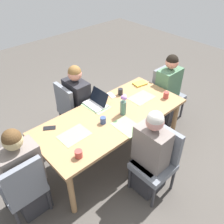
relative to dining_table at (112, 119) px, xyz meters
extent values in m
plane|color=#4C4742|center=(0.00, 0.00, -0.65)|extent=(10.00, 10.00, 0.00)
cube|color=#9E754C|center=(0.00, 0.00, 0.05)|extent=(2.08, 0.92, 0.04)
cylinder|color=#9E754C|center=(-0.96, -0.38, -0.31)|extent=(0.07, 0.07, 0.69)
cylinder|color=#9E754C|center=(0.96, -0.38, -0.31)|extent=(0.07, 0.07, 0.69)
cylinder|color=#9E754C|center=(-0.96, 0.38, -0.31)|extent=(0.07, 0.07, 0.69)
cylinder|color=#9E754C|center=(0.96, 0.38, -0.31)|extent=(0.07, 0.07, 0.69)
cube|color=slate|center=(1.33, 0.03, -0.24)|extent=(0.44, 0.44, 0.08)
cube|color=slate|center=(1.33, 0.22, 0.02)|extent=(0.42, 0.06, 0.45)
cylinder|color=#333338|center=(1.52, -0.16, -0.47)|extent=(0.04, 0.04, 0.37)
cylinder|color=#333338|center=(1.14, -0.16, -0.47)|extent=(0.04, 0.04, 0.37)
cylinder|color=#333338|center=(1.52, 0.22, -0.47)|extent=(0.04, 0.04, 0.37)
cylinder|color=#333338|center=(1.14, 0.22, -0.47)|extent=(0.04, 0.04, 0.37)
cube|color=#2D2D33|center=(1.27, 0.03, -0.43)|extent=(0.34, 0.36, 0.45)
cube|color=#4C7556|center=(1.27, 0.03, 0.05)|extent=(0.40, 0.24, 0.50)
sphere|color=tan|center=(1.27, 0.03, 0.42)|extent=(0.20, 0.20, 0.20)
sphere|color=black|center=(1.27, 0.03, 0.45)|extent=(0.19, 0.19, 0.19)
cube|color=slate|center=(-1.33, 0.02, -0.24)|extent=(0.44, 0.44, 0.08)
cube|color=slate|center=(-1.33, -0.17, 0.02)|extent=(0.42, 0.06, 0.45)
cylinder|color=#333338|center=(-1.52, 0.21, -0.47)|extent=(0.04, 0.04, 0.37)
cylinder|color=#333338|center=(-1.14, 0.21, -0.47)|extent=(0.04, 0.04, 0.37)
cylinder|color=#333338|center=(-1.52, -0.17, -0.47)|extent=(0.04, 0.04, 0.37)
cylinder|color=#333338|center=(-1.14, -0.17, -0.47)|extent=(0.04, 0.04, 0.37)
cube|color=#2D2D33|center=(-1.27, 0.02, -0.43)|extent=(0.34, 0.36, 0.45)
cube|color=slate|center=(-1.27, 0.02, 0.05)|extent=(0.40, 0.24, 0.50)
sphere|color=tan|center=(-1.27, 0.02, 0.42)|extent=(0.20, 0.20, 0.20)
sphere|color=#51381E|center=(-1.27, 0.02, 0.45)|extent=(0.19, 0.19, 0.19)
cube|color=slate|center=(-0.04, -0.78, -0.24)|extent=(0.44, 0.44, 0.08)
cube|color=slate|center=(0.15, -0.78, 0.02)|extent=(0.06, 0.42, 0.45)
cylinder|color=#333338|center=(-0.23, -0.97, -0.47)|extent=(0.04, 0.04, 0.37)
cylinder|color=#333338|center=(-0.23, -0.59, -0.47)|extent=(0.04, 0.04, 0.37)
cylinder|color=#333338|center=(0.15, -0.97, -0.47)|extent=(0.04, 0.04, 0.37)
cylinder|color=#333338|center=(0.15, -0.59, -0.47)|extent=(0.04, 0.04, 0.37)
cube|color=#2D2D33|center=(-0.04, -0.72, -0.43)|extent=(0.36, 0.34, 0.45)
cube|color=slate|center=(-0.04, -0.72, 0.05)|extent=(0.24, 0.40, 0.50)
sphere|color=tan|center=(-0.04, -0.72, 0.42)|extent=(0.20, 0.20, 0.20)
sphere|color=beige|center=(-0.04, -0.72, 0.45)|extent=(0.19, 0.19, 0.19)
cube|color=slate|center=(-0.04, 0.79, -0.24)|extent=(0.44, 0.44, 0.08)
cube|color=slate|center=(-0.23, 0.79, 0.02)|extent=(0.06, 0.42, 0.45)
cylinder|color=#333338|center=(0.15, 0.98, -0.47)|extent=(0.04, 0.04, 0.37)
cylinder|color=#333338|center=(0.15, 0.60, -0.47)|extent=(0.04, 0.04, 0.37)
cylinder|color=#333338|center=(-0.23, 0.98, -0.47)|extent=(0.04, 0.04, 0.37)
cylinder|color=#333338|center=(-0.23, 0.60, -0.47)|extent=(0.04, 0.04, 0.37)
cube|color=#2D2D33|center=(-0.04, 0.73, -0.43)|extent=(0.36, 0.34, 0.45)
cube|color=#232328|center=(-0.04, 0.73, 0.05)|extent=(0.24, 0.40, 0.50)
sphere|color=tan|center=(-0.04, 0.73, 0.42)|extent=(0.20, 0.20, 0.20)
sphere|color=brown|center=(-0.04, 0.73, 0.45)|extent=(0.19, 0.19, 0.19)
cylinder|color=#4C6B60|center=(0.13, -0.08, 0.17)|extent=(0.08, 0.08, 0.19)
sphere|color=#B27AC6|center=(0.15, -0.07, 0.34)|extent=(0.05, 0.05, 0.05)
cylinder|color=#477A3D|center=(0.15, -0.07, 0.31)|extent=(0.01, 0.01, 0.07)
sphere|color=#B27AC6|center=(0.12, -0.07, 0.33)|extent=(0.06, 0.06, 0.06)
cylinder|color=#477A3D|center=(0.12, -0.07, 0.30)|extent=(0.01, 0.01, 0.06)
sphere|color=#B27AC6|center=(0.12, -0.11, 0.35)|extent=(0.06, 0.06, 0.06)
cylinder|color=#477A3D|center=(0.12, -0.11, 0.31)|extent=(0.01, 0.01, 0.08)
cube|color=#7FAD70|center=(0.60, 0.01, 0.08)|extent=(0.36, 0.26, 0.00)
cube|color=#7FAD70|center=(-0.60, 0.01, 0.08)|extent=(0.37, 0.27, 0.00)
cube|color=#7FAD70|center=(-0.02, -0.30, 0.08)|extent=(0.27, 0.37, 0.00)
cube|color=#7FAD70|center=(-0.02, 0.30, 0.08)|extent=(0.29, 0.38, 0.00)
cube|color=silver|center=(-0.02, 0.32, 0.09)|extent=(0.22, 0.32, 0.02)
cube|color=black|center=(0.05, 0.32, 0.19)|extent=(0.09, 0.31, 0.19)
cylinder|color=#AD3D38|center=(-0.76, -0.30, 0.12)|extent=(0.09, 0.09, 0.09)
cylinder|color=#232328|center=(0.43, 0.29, 0.12)|extent=(0.07, 0.07, 0.10)
cylinder|color=#AD3D38|center=(0.85, -0.23, 0.12)|extent=(0.08, 0.08, 0.10)
cylinder|color=#33477A|center=(-0.19, -0.05, 0.12)|extent=(0.07, 0.07, 0.09)
cube|color=gold|center=(0.87, 0.29, 0.09)|extent=(0.22, 0.18, 0.03)
cube|color=black|center=(-0.75, 0.33, 0.08)|extent=(0.16, 0.14, 0.01)
cube|color=silver|center=(0.31, 0.36, 0.08)|extent=(0.10, 0.16, 0.01)
camera|label=1|loc=(-1.71, -1.87, 2.03)|focal=38.81mm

